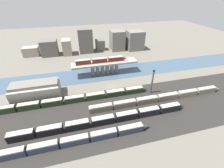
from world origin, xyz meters
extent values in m
plane|color=#666056|center=(0.00, 0.00, 0.00)|extent=(400.00, 400.00, 0.00)
cube|color=#282623|center=(0.00, -24.00, 0.00)|extent=(280.00, 42.00, 0.01)
cube|color=#3D5166|center=(0.00, 19.05, 0.00)|extent=(320.00, 21.84, 0.01)
cube|color=gray|center=(0.00, 19.05, 8.57)|extent=(47.93, 9.19, 1.32)
cylinder|color=gray|center=(-9.10, 19.05, 3.96)|extent=(2.65, 2.65, 7.91)
cylinder|color=gray|center=(-5.46, 19.05, 3.96)|extent=(2.65, 2.65, 7.91)
cylinder|color=gray|center=(-1.82, 19.05, 3.96)|extent=(2.65, 2.65, 7.91)
cylinder|color=gray|center=(1.82, 19.05, 3.96)|extent=(2.65, 2.65, 7.91)
cylinder|color=gray|center=(5.46, 19.05, 3.96)|extent=(2.65, 2.65, 7.91)
cylinder|color=gray|center=(9.10, 19.05, 3.96)|extent=(2.65, 2.65, 7.91)
cube|color=#5B1E19|center=(-15.35, 19.05, 10.76)|extent=(10.60, 2.62, 3.05)
cube|color=#B7B2A3|center=(-15.35, 19.05, 12.48)|extent=(10.17, 2.41, 0.40)
cube|color=#5B1E19|center=(-3.56, 19.05, 10.76)|extent=(10.60, 2.62, 3.05)
cube|color=#B7B2A3|center=(-3.56, 19.05, 12.48)|extent=(10.17, 2.41, 0.40)
cube|color=#5B1E19|center=(8.22, 19.05, 10.76)|extent=(10.60, 2.62, 3.05)
cube|color=#B7B2A3|center=(8.22, 19.05, 12.48)|extent=(10.17, 2.41, 0.40)
cone|color=#5B1E19|center=(15.38, 19.05, 10.60)|extent=(3.71, 2.36, 2.36)
cube|color=#2D384C|center=(-48.94, -37.58, 1.63)|extent=(11.44, 2.73, 3.26)
cube|color=#9E998E|center=(-48.94, -37.58, 3.46)|extent=(10.98, 2.51, 0.40)
cube|color=#2D384C|center=(-36.83, -37.58, 1.63)|extent=(11.44, 2.73, 3.26)
cube|color=#9E998E|center=(-36.83, -37.58, 3.46)|extent=(10.98, 2.51, 0.40)
cube|color=#2D384C|center=(-24.73, -37.58, 1.63)|extent=(11.44, 2.73, 3.26)
cube|color=#9E998E|center=(-24.73, -37.58, 3.46)|extent=(10.98, 2.51, 0.40)
cube|color=#2D384C|center=(-12.62, -37.58, 1.63)|extent=(11.44, 2.73, 3.26)
cube|color=#9E998E|center=(-12.62, -37.58, 3.46)|extent=(10.98, 2.51, 0.40)
cube|color=#2D384C|center=(-0.51, -37.58, 1.63)|extent=(11.44, 2.73, 3.26)
cube|color=#9E998E|center=(-0.51, -37.58, 3.46)|extent=(10.98, 2.51, 0.40)
cone|color=#2D384C|center=(7.21, -37.58, 1.47)|extent=(4.00, 2.46, 2.46)
cube|color=black|center=(-46.68, -29.74, 1.87)|extent=(10.62, 2.86, 3.74)
cube|color=#B7B2A3|center=(-46.68, -29.74, 3.94)|extent=(10.20, 2.63, 0.40)
cube|color=black|center=(-34.92, -29.74, 1.87)|extent=(10.62, 2.86, 3.74)
cube|color=#B7B2A3|center=(-34.92, -29.74, 3.94)|extent=(10.20, 2.63, 0.40)
cube|color=black|center=(-23.17, -29.74, 1.87)|extent=(10.62, 2.86, 3.74)
cube|color=#B7B2A3|center=(-23.17, -29.74, 3.94)|extent=(10.20, 2.63, 0.40)
cube|color=black|center=(-11.41, -29.74, 1.87)|extent=(10.62, 2.86, 3.74)
cube|color=#B7B2A3|center=(-11.41, -29.74, 3.94)|extent=(10.20, 2.63, 0.40)
cube|color=black|center=(0.34, -29.74, 1.87)|extent=(10.62, 2.86, 3.74)
cube|color=#B7B2A3|center=(0.34, -29.74, 3.94)|extent=(10.20, 2.63, 0.40)
cube|color=black|center=(12.10, -29.74, 1.87)|extent=(10.62, 2.86, 3.74)
cube|color=#B7B2A3|center=(12.10, -29.74, 3.94)|extent=(10.20, 2.63, 0.40)
cube|color=black|center=(23.85, -29.74, 1.87)|extent=(10.62, 2.86, 3.74)
cube|color=#B7B2A3|center=(23.85, -29.74, 3.94)|extent=(10.20, 2.63, 0.40)
cone|color=black|center=(31.02, -29.74, 1.68)|extent=(3.72, 2.58, 2.58)
cube|color=gray|center=(-10.73, -20.82, 1.68)|extent=(12.35, 2.78, 3.35)
cube|color=#9E998E|center=(-10.73, -20.82, 3.55)|extent=(11.85, 2.56, 0.40)
cube|color=gray|center=(2.37, -20.82, 1.68)|extent=(12.35, 2.78, 3.35)
cube|color=#9E998E|center=(2.37, -20.82, 3.55)|extent=(11.85, 2.56, 0.40)
cube|color=gray|center=(15.47, -20.82, 1.68)|extent=(12.35, 2.78, 3.35)
cube|color=#9E998E|center=(15.47, -20.82, 3.55)|extent=(11.85, 2.56, 0.40)
cube|color=gray|center=(28.57, -20.82, 1.68)|extent=(12.35, 2.78, 3.35)
cube|color=#9E998E|center=(28.57, -20.82, 3.55)|extent=(11.85, 2.56, 0.40)
cube|color=gray|center=(41.67, -20.82, 1.68)|extent=(12.35, 2.78, 3.35)
cube|color=#9E998E|center=(41.67, -20.82, 3.55)|extent=(11.85, 2.56, 0.40)
cube|color=gray|center=(54.77, -20.82, 1.68)|extent=(12.35, 2.78, 3.35)
cube|color=#9E998E|center=(54.77, -20.82, 3.55)|extent=(11.85, 2.56, 0.40)
cone|color=gray|center=(63.10, -20.82, 1.51)|extent=(4.32, 2.50, 2.50)
cube|color=#23381E|center=(-59.24, -9.90, 1.69)|extent=(10.85, 2.81, 3.38)
cube|color=#B7B2A3|center=(-59.24, -9.90, 3.58)|extent=(10.42, 2.58, 0.40)
cube|color=#23381E|center=(-47.36, -9.90, 1.69)|extent=(10.85, 2.81, 3.38)
cube|color=#B7B2A3|center=(-47.36, -9.90, 3.58)|extent=(10.42, 2.58, 0.40)
cube|color=#23381E|center=(-35.47, -9.90, 1.69)|extent=(10.85, 2.81, 3.38)
cube|color=#B7B2A3|center=(-35.47, -9.90, 3.58)|extent=(10.42, 2.58, 0.40)
cube|color=#23381E|center=(-23.59, -9.90, 1.69)|extent=(10.85, 2.81, 3.38)
cube|color=#B7B2A3|center=(-23.59, -9.90, 3.58)|extent=(10.42, 2.58, 0.40)
cube|color=#23381E|center=(-11.70, -9.90, 1.69)|extent=(10.85, 2.81, 3.38)
cube|color=#B7B2A3|center=(-11.70, -9.90, 3.58)|extent=(10.42, 2.58, 0.40)
cube|color=#23381E|center=(0.18, -9.90, 1.69)|extent=(10.85, 2.81, 3.38)
cube|color=#B7B2A3|center=(0.18, -9.90, 3.58)|extent=(10.42, 2.58, 0.40)
cube|color=#23381E|center=(12.06, -9.90, 1.69)|extent=(10.85, 2.81, 3.38)
cube|color=#B7B2A3|center=(12.06, -9.90, 3.58)|extent=(10.42, 2.58, 0.40)
cone|color=#23381E|center=(19.39, -9.90, 1.52)|extent=(3.80, 2.53, 2.53)
cube|color=#9E998E|center=(-44.79, 0.86, 3.90)|extent=(26.27, 12.39, 7.80)
cube|color=slate|center=(-44.79, 0.86, 8.65)|extent=(25.75, 8.67, 1.71)
cylinder|color=#4C4C51|center=(22.02, -12.33, 7.26)|extent=(1.01, 1.01, 14.51)
cube|color=black|center=(22.02, -12.33, 15.11)|extent=(1.00, 0.70, 1.20)
cube|color=gray|center=(-60.10, 70.75, 4.25)|extent=(13.81, 8.93, 8.50)
cube|color=#605B56|center=(-42.83, 68.45, 7.16)|extent=(14.73, 12.84, 14.33)
cube|color=gray|center=(-26.88, 66.73, 7.11)|extent=(8.09, 12.54, 14.22)
cube|color=#605B56|center=(-8.69, 68.70, 11.42)|extent=(13.43, 12.65, 22.85)
cube|color=#605B56|center=(6.08, 70.83, 5.21)|extent=(8.70, 8.95, 10.43)
cube|color=slate|center=(23.36, 67.57, 9.64)|extent=(13.30, 14.47, 19.28)
cube|color=slate|center=(41.25, 63.67, 9.38)|extent=(16.15, 13.83, 18.75)
camera|label=1|loc=(-19.66, -79.25, 54.48)|focal=24.00mm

